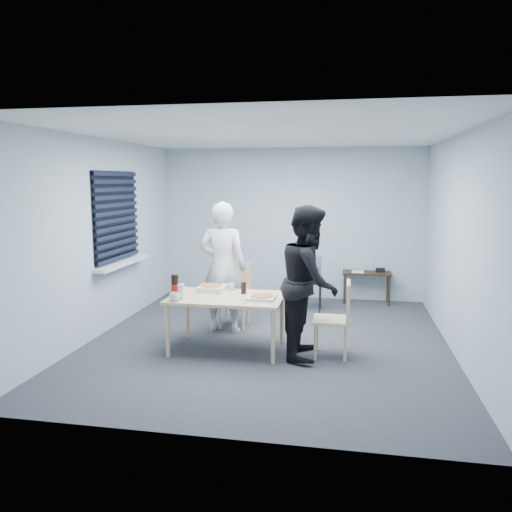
% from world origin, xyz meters
% --- Properties ---
extents(room, '(5.00, 5.00, 5.00)m').
position_xyz_m(room, '(-2.20, 0.40, 1.44)').
color(room, '#28282D').
rests_on(room, ground).
extents(dining_table, '(1.37, 0.86, 0.66)m').
position_xyz_m(dining_table, '(-0.44, -0.42, 0.60)').
color(dining_table, beige).
rests_on(dining_table, ground).
extents(chair_far, '(0.42, 0.42, 0.89)m').
position_xyz_m(chair_far, '(-0.58, 0.66, 0.51)').
color(chair_far, beige).
rests_on(chair_far, ground).
extents(chair_right, '(0.42, 0.42, 0.89)m').
position_xyz_m(chair_right, '(0.89, -0.41, 0.51)').
color(chair_right, beige).
rests_on(chair_right, ground).
extents(person_white, '(0.65, 0.42, 1.77)m').
position_xyz_m(person_white, '(-0.67, 0.30, 0.89)').
color(person_white, silver).
rests_on(person_white, ground).
extents(person_black, '(0.47, 0.86, 1.77)m').
position_xyz_m(person_black, '(0.55, -0.43, 0.89)').
color(person_black, black).
rests_on(person_black, ground).
extents(side_table, '(0.80, 0.35, 0.53)m').
position_xyz_m(side_table, '(1.30, 2.28, 0.45)').
color(side_table, '#302114').
rests_on(side_table, ground).
extents(stool, '(0.35, 0.35, 0.49)m').
position_xyz_m(stool, '(0.43, 1.63, 0.38)').
color(stool, black).
rests_on(stool, ground).
extents(backpack, '(0.28, 0.21, 0.39)m').
position_xyz_m(backpack, '(0.43, 1.62, 0.68)').
color(backpack, slate).
rests_on(backpack, stool).
extents(pizza_box_a, '(0.32, 0.32, 0.08)m').
position_xyz_m(pizza_box_a, '(-0.69, -0.17, 0.70)').
color(pizza_box_a, silver).
rests_on(pizza_box_a, dining_table).
extents(pizza_box_b, '(0.33, 0.33, 0.05)m').
position_xyz_m(pizza_box_b, '(-0.01, -0.47, 0.69)').
color(pizza_box_b, silver).
rests_on(pizza_box_b, dining_table).
extents(mug_a, '(0.17, 0.17, 0.10)m').
position_xyz_m(mug_a, '(-0.98, -0.75, 0.71)').
color(mug_a, silver).
rests_on(mug_a, dining_table).
extents(mug_b, '(0.10, 0.10, 0.09)m').
position_xyz_m(mug_b, '(-0.46, -0.09, 0.71)').
color(mug_b, silver).
rests_on(mug_b, dining_table).
extents(cola_glass, '(0.08, 0.08, 0.14)m').
position_xyz_m(cola_glass, '(-0.27, -0.24, 0.74)').
color(cola_glass, black).
rests_on(cola_glass, dining_table).
extents(soda_bottle, '(0.09, 0.09, 0.28)m').
position_xyz_m(soda_bottle, '(-1.03, -0.61, 0.80)').
color(soda_bottle, black).
rests_on(soda_bottle, dining_table).
extents(plastic_cups, '(0.09, 0.09, 0.18)m').
position_xyz_m(plastic_cups, '(-0.93, -0.66, 0.76)').
color(plastic_cups, silver).
rests_on(plastic_cups, dining_table).
extents(rubber_band, '(0.06, 0.06, 0.00)m').
position_xyz_m(rubber_band, '(-0.15, -0.73, 0.67)').
color(rubber_band, red).
rests_on(rubber_band, dining_table).
extents(papers, '(0.22, 0.29, 0.00)m').
position_xyz_m(papers, '(1.15, 2.26, 0.53)').
color(papers, white).
rests_on(papers, side_table).
extents(black_box, '(0.16, 0.13, 0.06)m').
position_xyz_m(black_box, '(1.52, 2.32, 0.56)').
color(black_box, black).
rests_on(black_box, side_table).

